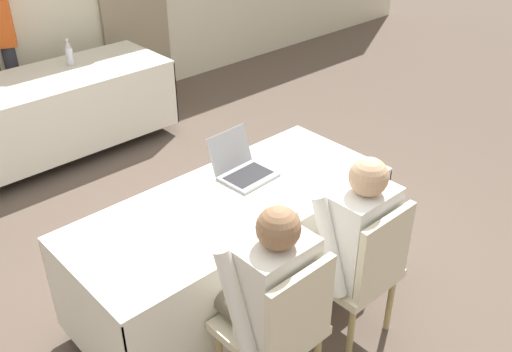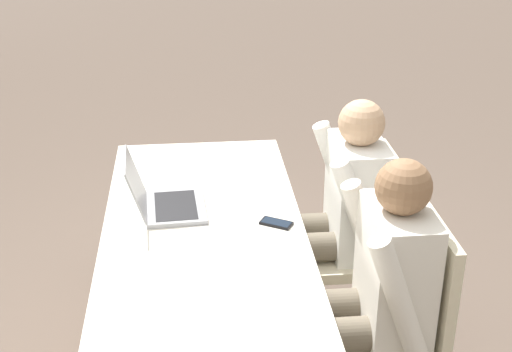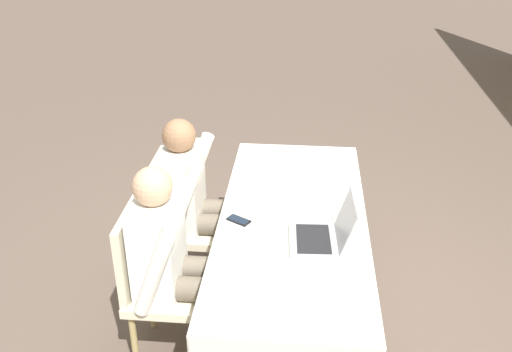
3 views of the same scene
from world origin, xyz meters
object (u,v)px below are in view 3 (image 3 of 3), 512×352
at_px(chair_near_right, 156,279).
at_px(person_white_shirt, 173,255).
at_px(cell_phone, 239,220).
at_px(chair_near_left, 181,218).
at_px(laptop, 323,235).
at_px(person_checkered_shirt, 195,196).

xyz_separation_m(chair_near_right, person_white_shirt, (0.00, 0.10, 0.16)).
bearing_deg(person_white_shirt, cell_phone, -51.80).
relative_size(chair_near_left, person_white_shirt, 0.78).
distance_m(chair_near_right, person_white_shirt, 0.19).
xyz_separation_m(laptop, person_checkered_shirt, (-0.54, -0.77, -0.12)).
bearing_deg(chair_near_left, laptop, -121.66).
xyz_separation_m(laptop, chair_near_right, (0.08, -0.87, -0.28)).
bearing_deg(cell_phone, person_checkered_shirt, -109.69).
bearing_deg(laptop, person_white_shirt, -86.86).
relative_size(cell_phone, person_white_shirt, 0.12).
height_order(cell_phone, chair_near_right, chair_near_right).
relative_size(cell_phone, chair_near_left, 0.16).
bearing_deg(person_checkered_shirt, laptop, -124.97).
bearing_deg(chair_near_right, laptop, -84.51).
xyz_separation_m(cell_phone, chair_near_right, (0.25, -0.42, -0.24)).
height_order(laptop, cell_phone, laptop).
relative_size(cell_phone, person_checkered_shirt, 0.12).
distance_m(chair_near_left, chair_near_right, 0.62).
distance_m(cell_phone, chair_near_right, 0.54).
distance_m(cell_phone, person_white_shirt, 0.41).
bearing_deg(person_white_shirt, laptop, -83.78).
distance_m(laptop, person_checkered_shirt, 0.94).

